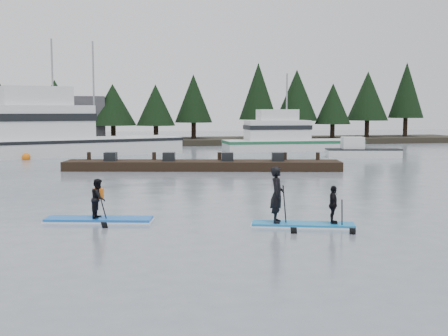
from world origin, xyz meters
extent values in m
plane|color=slate|center=(0.00, 0.00, 0.00)|extent=(160.00, 160.00, 0.00)
cube|color=#2D281E|center=(0.00, 42.00, 0.30)|extent=(70.00, 8.00, 0.60)
cube|color=#4C4C51|center=(-14.00, 44.00, 2.50)|extent=(18.00, 6.00, 5.00)
cube|color=silver|center=(-8.06, 29.02, 0.12)|extent=(18.76, 10.52, 2.41)
cube|color=white|center=(-10.12, 28.32, 2.64)|extent=(8.88, 6.02, 2.61)
cylinder|color=gray|center=(-8.92, 28.73, 5.20)|extent=(0.14, 0.14, 7.75)
cube|color=silver|center=(11.28, 30.20, 0.09)|extent=(12.18, 3.56, 1.74)
cube|color=white|center=(9.82, 30.21, 1.82)|extent=(5.49, 2.54, 1.74)
cylinder|color=gray|center=(10.67, 30.21, 3.87)|extent=(0.14, 0.14, 5.82)
cube|color=silver|center=(14.25, 22.37, 0.32)|extent=(5.74, 2.79, 0.64)
cube|color=black|center=(0.71, 15.72, 0.27)|extent=(16.47, 5.70, 0.55)
sphere|color=orange|center=(-10.63, 25.45, 0.00)|extent=(0.60, 0.60, 0.60)
sphere|color=orange|center=(-4.59, 20.94, 0.00)|extent=(0.57, 0.57, 0.57)
sphere|color=orange|center=(14.18, 25.13, 0.00)|extent=(0.60, 0.60, 0.60)
cube|color=blue|center=(-5.14, 0.88, 0.06)|extent=(3.46, 1.60, 0.13)
imported|color=black|center=(-5.14, 0.88, 0.75)|extent=(0.61, 0.70, 1.25)
cube|color=orange|center=(-5.14, 0.88, 0.90)|extent=(0.34, 0.27, 0.32)
cylinder|color=black|center=(-4.95, 0.61, 0.29)|extent=(0.36, 0.83, 1.49)
cube|color=#1476BE|center=(0.97, -1.17, 0.05)|extent=(3.18, 1.66, 0.11)
imported|color=black|center=(0.21, -0.92, 0.97)|extent=(0.59, 0.72, 1.72)
cylinder|color=black|center=(0.38, -1.21, 0.53)|extent=(0.46, 0.89, 1.65)
imported|color=black|center=(1.83, -1.45, 0.69)|extent=(0.48, 0.73, 1.16)
cylinder|color=black|center=(2.00, -1.73, 0.22)|extent=(0.41, 0.79, 1.46)
camera|label=1|loc=(-4.83, -17.18, 3.51)|focal=45.00mm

